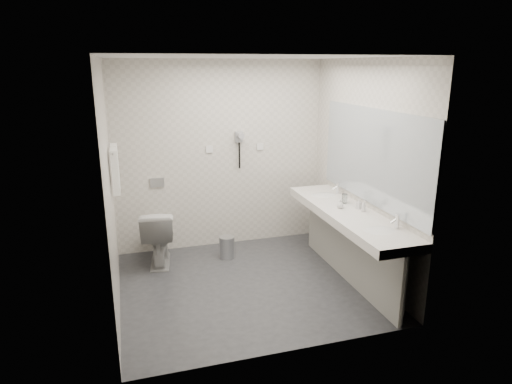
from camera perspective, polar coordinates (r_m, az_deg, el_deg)
name	(u,v)px	position (r m, az deg, el deg)	size (l,w,h in m)	color
floor	(247,285)	(5.26, -1.12, -11.63)	(2.80, 2.80, 0.00)	#2C2D32
ceiling	(246,57)	(4.67, -1.29, 16.72)	(2.80, 2.80, 0.00)	silver
wall_back	(220,156)	(6.05, -4.52, 4.57)	(2.80, 2.80, 0.00)	beige
wall_front	(290,217)	(3.63, 4.33, -3.15)	(2.80, 2.80, 0.00)	beige
wall_left	(110,189)	(4.65, -18.04, 0.38)	(2.60, 2.60, 0.00)	beige
wall_right	(363,170)	(5.35, 13.41, 2.69)	(2.60, 2.60, 0.00)	beige
vanity_counter	(348,215)	(5.17, 11.55, -2.83)	(0.55, 2.20, 0.10)	silver
vanity_panel	(348,249)	(5.34, 11.53, -7.13)	(0.03, 2.15, 0.75)	gray
vanity_post_near	(403,291)	(4.55, 18.12, -11.81)	(0.06, 0.06, 0.75)	silver
vanity_post_far	(314,220)	(6.22, 7.30, -3.57)	(0.06, 0.06, 0.75)	silver
mirror	(372,157)	(5.14, 14.51, 4.36)	(0.02, 2.20, 1.05)	#B2BCC6
basin_near	(379,232)	(4.64, 15.33, -4.85)	(0.40, 0.31, 0.05)	silver
basin_far	(323,196)	(5.72, 8.53, -0.51)	(0.40, 0.31, 0.05)	silver
faucet_near	(397,221)	(4.71, 17.43, -3.53)	(0.04, 0.04, 0.15)	silver
faucet_far	(338,188)	(5.78, 10.31, 0.50)	(0.04, 0.04, 0.15)	silver
soap_bottle_a	(359,204)	(5.23, 12.86, -1.45)	(0.05, 0.05, 0.12)	white
soap_bottle_b	(340,204)	(5.21, 10.61, -1.51)	(0.08, 0.08, 0.10)	white
soap_bottle_c	(364,206)	(5.14, 13.47, -1.75)	(0.05, 0.05, 0.13)	white
glass_left	(344,199)	(5.39, 11.12, -0.84)	(0.06, 0.06, 0.12)	silver
glass_right	(345,198)	(5.43, 11.22, -0.80)	(0.05, 0.05, 0.10)	silver
toilet	(158,236)	(5.79, -12.26, -5.46)	(0.40, 0.71, 0.72)	silver
flush_plate	(157,183)	(5.98, -12.40, 1.17)	(0.18, 0.02, 0.12)	#B2B5BA
pedal_bin	(227,248)	(5.90, -3.70, -7.05)	(0.20, 0.20, 0.28)	#B2B5BA
bin_lid	(227,237)	(5.84, -3.72, -5.74)	(0.20, 0.20, 0.01)	#B2B5BA
towel_rail	(113,149)	(5.13, -17.69, 5.23)	(0.02, 0.02, 0.62)	silver
towel_near	(115,171)	(5.03, -17.38, 2.51)	(0.07, 0.24, 0.48)	white
towel_far	(115,166)	(5.31, -17.38, 3.17)	(0.07, 0.24, 0.48)	white
dryer_cradle	(239,137)	(6.03, -2.17, 6.99)	(0.10, 0.04, 0.14)	gray
dryer_barrel	(240,135)	(5.96, -2.00, 7.18)	(0.08, 0.08, 0.14)	gray
dryer_cord	(239,156)	(6.06, -2.11, 4.64)	(0.02, 0.02, 0.35)	black
switch_plate_a	(209,149)	(5.99, -5.92, 5.40)	(0.09, 0.02, 0.09)	silver
switch_plate_b	(260,147)	(6.16, 0.52, 5.77)	(0.09, 0.02, 0.09)	silver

